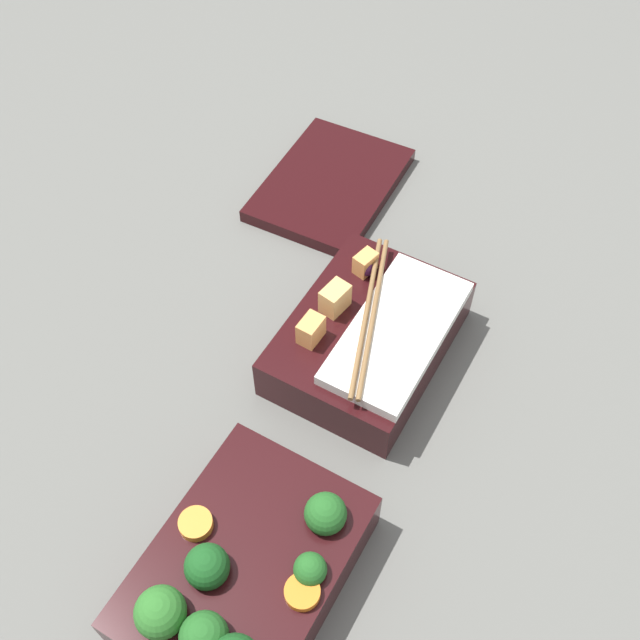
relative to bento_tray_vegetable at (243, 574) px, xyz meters
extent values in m
plane|color=slate|center=(0.15, 0.00, -0.03)|extent=(3.00, 3.00, 0.00)
cube|color=black|center=(0.01, 0.00, -0.01)|extent=(0.20, 0.14, 0.05)
sphere|color=#2D7028|center=(-0.06, 0.03, 0.03)|extent=(0.04, 0.04, 0.04)
sphere|color=#236023|center=(-0.06, -0.01, 0.03)|extent=(0.04, 0.04, 0.04)
sphere|color=#19511E|center=(-0.02, 0.02, 0.03)|extent=(0.04, 0.04, 0.04)
sphere|color=#236023|center=(0.07, -0.04, 0.03)|extent=(0.04, 0.04, 0.04)
sphere|color=#236023|center=(0.02, -0.05, 0.03)|extent=(0.03, 0.03, 0.03)
cylinder|color=orange|center=(0.01, -0.05, 0.02)|extent=(0.04, 0.04, 0.01)
cylinder|color=orange|center=(0.01, 0.05, 0.02)|extent=(0.03, 0.03, 0.01)
cube|color=black|center=(0.26, 0.02, -0.01)|extent=(0.20, 0.14, 0.05)
cube|color=white|center=(0.26, -0.01, 0.02)|extent=(0.18, 0.08, 0.01)
cube|color=#F4A356|center=(0.22, 0.06, 0.03)|extent=(0.03, 0.02, 0.03)
cube|color=#EAB266|center=(0.26, 0.06, 0.03)|extent=(0.03, 0.02, 0.03)
cube|color=#F4A356|center=(0.32, 0.06, 0.03)|extent=(0.03, 0.02, 0.02)
sphere|color=#4C1E4C|center=(0.32, 0.06, 0.03)|extent=(0.02, 0.02, 0.02)
cylinder|color=olive|center=(0.26, 0.02, 0.03)|extent=(0.19, 0.07, 0.01)
cylinder|color=olive|center=(0.26, 0.03, 0.03)|extent=(0.19, 0.07, 0.01)
cube|color=black|center=(0.46, 0.18, -0.02)|extent=(0.20, 0.15, 0.02)
camera|label=1|loc=(-0.14, -0.15, 0.61)|focal=42.00mm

